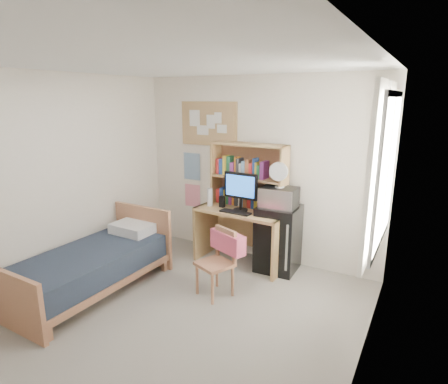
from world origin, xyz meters
The scene contains 25 objects.
floor centered at (0.00, 0.00, -0.01)m, with size 3.60×4.20×0.02m, color gray.
ceiling centered at (0.00, 0.00, 2.60)m, with size 3.60×4.20×0.02m, color white.
wall_back centered at (0.00, 2.10, 1.30)m, with size 3.60×0.04×2.60m, color white.
wall_left centered at (-1.80, 0.00, 1.30)m, with size 0.04×4.20×2.60m, color white.
wall_right centered at (1.80, 0.00, 1.30)m, with size 0.04×4.20×2.60m, color white.
window_unit centered at (1.75, 1.20, 1.60)m, with size 0.10×1.40×1.70m, color white.
curtain_left centered at (1.72, 0.80, 1.60)m, with size 0.04×0.55×1.70m, color white.
curtain_right centered at (1.72, 1.60, 1.60)m, with size 0.04×0.55×1.70m, color white.
bulletin_board centered at (-0.78, 2.08, 1.92)m, with size 0.94×0.03×0.64m, color tan.
poster_wave centered at (-1.10, 2.09, 1.25)m, with size 0.30×0.01×0.42m, color #265D98.
poster_japan centered at (-1.10, 2.09, 0.78)m, with size 0.28×0.01×0.36m, color #F02A53.
desk centered at (-0.05, 1.76, 0.40)m, with size 1.27×0.63×0.79m, color tan.
desk_chair centered at (0.08, 0.78, 0.40)m, with size 0.40×0.40×0.81m, color #B07753.
mini_fridge centered at (0.47, 1.82, 0.45)m, with size 0.53×0.53×0.90m, color black.
bed centered at (-1.28, 0.13, 0.26)m, with size 0.93×1.86×0.51m, color #1C2433.
hutch centered at (-0.04, 1.91, 1.24)m, with size 1.10×0.28×0.90m, color tan.
monitor centered at (-0.05, 1.70, 1.06)m, with size 0.50×0.04×0.53m, color black.
keyboard centered at (-0.06, 1.56, 0.80)m, with size 0.43×0.14×0.02m, color black.
speaker_left centered at (-0.35, 1.72, 0.87)m, with size 0.07×0.07×0.16m, color black.
speaker_right centered at (0.25, 1.69, 0.87)m, with size 0.06×0.06×0.15m, color black.
water_bottle centered at (-0.53, 1.69, 0.92)m, with size 0.08×0.08×0.26m, color silver.
hoodie centered at (0.16, 0.97, 0.63)m, with size 0.50×0.15×0.24m, color #E25673.
microwave centered at (0.47, 1.80, 1.03)m, with size 0.46×0.35×0.26m, color #B8B8BC.
desk_fan centered at (0.47, 1.80, 1.31)m, with size 0.24×0.24×0.30m, color silver.
pillow centered at (-1.27, 0.88, 0.58)m, with size 0.54×0.38×0.13m, color silver.
Camera 1 is at (2.16, -2.69, 2.29)m, focal length 30.00 mm.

